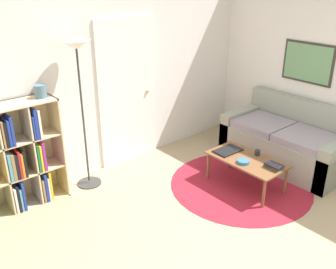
{
  "coord_description": "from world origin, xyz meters",
  "views": [
    {
      "loc": [
        -2.59,
        -1.41,
        2.51
      ],
      "look_at": [
        -0.14,
        1.46,
        0.85
      ],
      "focal_mm": 40.0,
      "sensor_mm": 36.0,
      "label": 1
    }
  ],
  "objects_px": {
    "laptop": "(228,151)",
    "vase_on_shelf": "(40,91)",
    "bowl": "(243,162)",
    "couch": "(288,142)",
    "bookshelf": "(12,160)",
    "coffee_table": "(246,162)",
    "cup": "(257,153)",
    "floor_lamp": "(78,67)"
  },
  "relations": [
    {
      "from": "bowl",
      "to": "vase_on_shelf",
      "type": "distance_m",
      "value": 2.47
    },
    {
      "from": "coffee_table",
      "to": "vase_on_shelf",
      "type": "bearing_deg",
      "value": 143.84
    },
    {
      "from": "floor_lamp",
      "to": "couch",
      "type": "distance_m",
      "value": 3.04
    },
    {
      "from": "couch",
      "to": "coffee_table",
      "type": "relative_size",
      "value": 1.77
    },
    {
      "from": "coffee_table",
      "to": "bowl",
      "type": "relative_size",
      "value": 6.54
    },
    {
      "from": "bookshelf",
      "to": "vase_on_shelf",
      "type": "height_order",
      "value": "vase_on_shelf"
    },
    {
      "from": "bookshelf",
      "to": "couch",
      "type": "relative_size",
      "value": 0.73
    },
    {
      "from": "bookshelf",
      "to": "coffee_table",
      "type": "height_order",
      "value": "bookshelf"
    },
    {
      "from": "laptop",
      "to": "vase_on_shelf",
      "type": "distance_m",
      "value": 2.37
    },
    {
      "from": "laptop",
      "to": "bowl",
      "type": "height_order",
      "value": "bowl"
    },
    {
      "from": "bowl",
      "to": "cup",
      "type": "xyz_separation_m",
      "value": [
        0.3,
        0.02,
        0.02
      ]
    },
    {
      "from": "coffee_table",
      "to": "vase_on_shelf",
      "type": "height_order",
      "value": "vase_on_shelf"
    },
    {
      "from": "bookshelf",
      "to": "couch",
      "type": "xyz_separation_m",
      "value": [
        3.34,
        -1.35,
        -0.31
      ]
    },
    {
      "from": "bookshelf",
      "to": "coffee_table",
      "type": "bearing_deg",
      "value": -30.89
    },
    {
      "from": "bookshelf",
      "to": "cup",
      "type": "distance_m",
      "value": 2.89
    },
    {
      "from": "coffee_table",
      "to": "cup",
      "type": "bearing_deg",
      "value": -7.62
    },
    {
      "from": "laptop",
      "to": "cup",
      "type": "bearing_deg",
      "value": -58.33
    },
    {
      "from": "floor_lamp",
      "to": "laptop",
      "type": "height_order",
      "value": "floor_lamp"
    },
    {
      "from": "laptop",
      "to": "cup",
      "type": "height_order",
      "value": "cup"
    },
    {
      "from": "bowl",
      "to": "cup",
      "type": "distance_m",
      "value": 0.3
    },
    {
      "from": "coffee_table",
      "to": "couch",
      "type": "bearing_deg",
      "value": 2.93
    },
    {
      "from": "bookshelf",
      "to": "laptop",
      "type": "relative_size",
      "value": 3.43
    },
    {
      "from": "bowl",
      "to": "coffee_table",
      "type": "bearing_deg",
      "value": 19.99
    },
    {
      "from": "bookshelf",
      "to": "floor_lamp",
      "type": "relative_size",
      "value": 0.68
    },
    {
      "from": "coffee_table",
      "to": "laptop",
      "type": "height_order",
      "value": "laptop"
    },
    {
      "from": "floor_lamp",
      "to": "bowl",
      "type": "distance_m",
      "value": 2.22
    },
    {
      "from": "bowl",
      "to": "couch",
      "type": "bearing_deg",
      "value": 4.88
    },
    {
      "from": "couch",
      "to": "vase_on_shelf",
      "type": "height_order",
      "value": "vase_on_shelf"
    },
    {
      "from": "floor_lamp",
      "to": "vase_on_shelf",
      "type": "xyz_separation_m",
      "value": [
        -0.44,
        0.07,
        -0.21
      ]
    },
    {
      "from": "bowl",
      "to": "cup",
      "type": "bearing_deg",
      "value": 4.03
    },
    {
      "from": "bookshelf",
      "to": "bowl",
      "type": "bearing_deg",
      "value": -33.09
    },
    {
      "from": "bowl",
      "to": "vase_on_shelf",
      "type": "relative_size",
      "value": 1.01
    },
    {
      "from": "coffee_table",
      "to": "bowl",
      "type": "height_order",
      "value": "bowl"
    },
    {
      "from": "laptop",
      "to": "vase_on_shelf",
      "type": "bearing_deg",
      "value": 149.71
    },
    {
      "from": "couch",
      "to": "coffee_table",
      "type": "bearing_deg",
      "value": -177.07
    },
    {
      "from": "laptop",
      "to": "vase_on_shelf",
      "type": "xyz_separation_m",
      "value": [
        -1.89,
        1.11,
        0.91
      ]
    },
    {
      "from": "vase_on_shelf",
      "to": "bookshelf",
      "type": "bearing_deg",
      "value": 179.82
    },
    {
      "from": "coffee_table",
      "to": "floor_lamp",
      "type": "bearing_deg",
      "value": 137.83
    },
    {
      "from": "coffee_table",
      "to": "bowl",
      "type": "xyz_separation_m",
      "value": [
        -0.12,
        -0.04,
        0.06
      ]
    },
    {
      "from": "cup",
      "to": "vase_on_shelf",
      "type": "height_order",
      "value": "vase_on_shelf"
    },
    {
      "from": "laptop",
      "to": "vase_on_shelf",
      "type": "height_order",
      "value": "vase_on_shelf"
    },
    {
      "from": "floor_lamp",
      "to": "bowl",
      "type": "relative_size",
      "value": 12.4
    }
  ]
}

